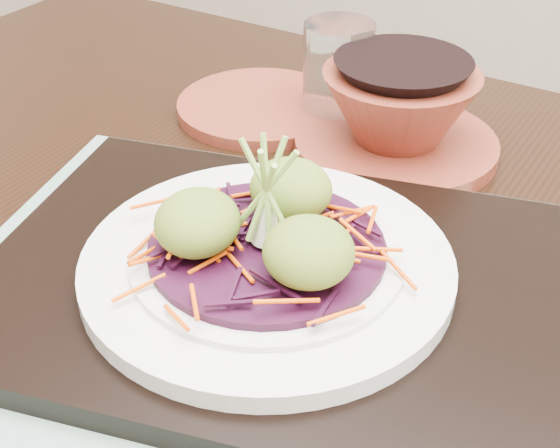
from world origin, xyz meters
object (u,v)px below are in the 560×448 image
at_px(serving_tray, 267,283).
at_px(water_glass, 338,72).
at_px(terracotta_bowl_set, 398,117).
at_px(white_plate, 267,263).
at_px(terracotta_side_plate, 261,107).
at_px(dining_table, 309,383).

relative_size(serving_tray, water_glass, 4.06).
bearing_deg(terracotta_bowl_set, white_plate, -94.63).
bearing_deg(terracotta_side_plate, white_plate, -63.69).
bearing_deg(dining_table, white_plate, -121.19).
distance_m(dining_table, water_glass, 0.29).
bearing_deg(water_glass, white_plate, -78.81).
xyz_separation_m(terracotta_side_plate, terracotta_bowl_set, (0.14, -0.02, 0.03)).
bearing_deg(terracotta_side_plate, terracotta_bowl_set, -8.71).
distance_m(serving_tray, terracotta_bowl_set, 0.23).
xyz_separation_m(dining_table, white_plate, (-0.02, -0.03, 0.12)).
height_order(serving_tray, terracotta_side_plate, serving_tray).
distance_m(dining_table, terracotta_bowl_set, 0.24).
bearing_deg(white_plate, terracotta_bowl_set, 85.37).
height_order(dining_table, serving_tray, serving_tray).
bearing_deg(dining_table, serving_tray, -121.19).
relative_size(white_plate, terracotta_bowl_set, 1.06).
distance_m(serving_tray, terracotta_side_plate, 0.27).
distance_m(dining_table, terracotta_side_plate, 0.28).
bearing_deg(water_glass, dining_table, -72.86).
xyz_separation_m(serving_tray, terracotta_side_plate, (-0.12, 0.24, -0.01)).
xyz_separation_m(dining_table, serving_tray, (-0.02, -0.03, 0.11)).
distance_m(serving_tray, white_plate, 0.02).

